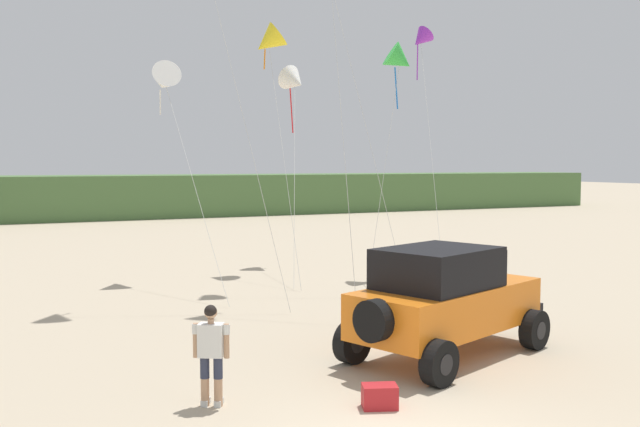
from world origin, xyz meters
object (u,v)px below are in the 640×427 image
Objects in this scene: kite_black_sled at (400,60)px; jeep at (445,298)px; cooler_box at (380,396)px; person_watching at (211,349)px; kite_yellow_diamond at (164,81)px; kite_pink_ribbon at (295,81)px; kite_red_delta at (268,42)px; kite_purple_stunt at (421,40)px.

jeep is at bearing -116.11° from kite_black_sled.
jeep is 12.57m from kite_black_sled.
jeep is 3.55m from cooler_box.
kite_yellow_diamond reaches higher than person_watching.
kite_red_delta reaches higher than kite_pink_ribbon.
jeep is 2.99× the size of person_watching.
person_watching is 14.63m from kite_yellow_diamond.
kite_pink_ribbon is 0.79× the size of kite_purple_stunt.
jeep is 14.79m from kite_red_delta.
kite_pink_ribbon is at bearing 62.61° from person_watching.
kite_purple_stunt is (8.54, 14.28, 8.08)m from jeep.
kite_pink_ribbon is at bearing 119.55° from kite_black_sled.
kite_yellow_diamond reaches higher than cooler_box.
cooler_box is 18.09m from kite_pink_ribbon.
kite_yellow_diamond is 11.92m from kite_purple_stunt.
person_watching is 17.63m from kite_pink_ribbon.
kite_yellow_diamond is at bearing -165.45° from kite_pink_ribbon.
kite_black_sled is (7.46, 11.80, 7.38)m from cooler_box.
kite_red_delta is at bearing 140.20° from kite_black_sled.
kite_purple_stunt is (6.09, 0.48, 2.13)m from kite_pink_ribbon.
person_watching is 0.23× the size of kite_yellow_diamond.
kite_purple_stunt reaches higher than jeep.
cooler_box is at bearing -124.50° from kite_purple_stunt.
person_watching is at bearing 173.23° from cooler_box.
jeep is 15.23m from kite_pink_ribbon.
kite_red_delta reaches higher than cooler_box.
kite_black_sled is (2.31, -4.08, 0.42)m from kite_pink_ribbon.
kite_pink_ribbon is 2.15m from kite_red_delta.
kite_pink_ribbon is (5.15, 15.88, 6.96)m from cooler_box.
kite_black_sled reaches higher than jeep.
kite_red_delta is at bearing 65.88° from person_watching.
kite_red_delta is 7.72m from kite_purple_stunt.
kite_purple_stunt reaches higher than kite_yellow_diamond.
kite_yellow_diamond reaches higher than jeep.
kite_purple_stunt is at bearing 4.47° from kite_pink_ribbon.
cooler_box is at bearing -142.45° from jeep.
cooler_box is at bearing -122.32° from kite_black_sled.
kite_red_delta is 0.93× the size of kite_purple_stunt.
person_watching is 0.21× the size of kite_pink_ribbon.
kite_black_sled is 6.15m from kite_purple_stunt.
jeep is 0.54× the size of kite_red_delta.
kite_pink_ribbon reaches higher than kite_yellow_diamond.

